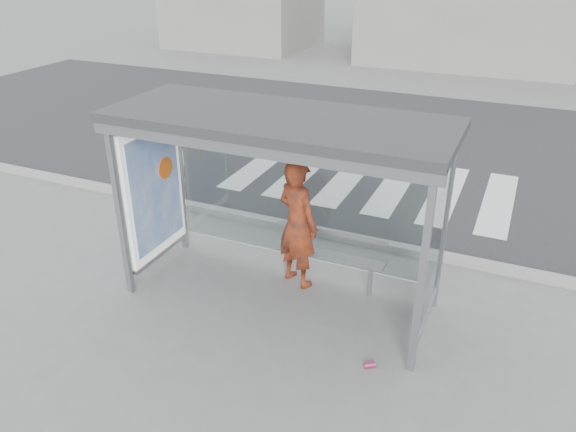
{
  "coord_description": "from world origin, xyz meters",
  "views": [
    {
      "loc": [
        2.73,
        -5.91,
        4.52
      ],
      "look_at": [
        0.04,
        0.2,
        1.19
      ],
      "focal_mm": 35.0,
      "sensor_mm": 36.0,
      "label": 1
    }
  ],
  "objects_px": {
    "soda_can": "(369,365)",
    "bus_shelter": "(254,159)",
    "person": "(298,224)",
    "bench": "(328,254)"
  },
  "relations": [
    {
      "from": "person",
      "to": "bench",
      "type": "bearing_deg",
      "value": -144.07
    },
    {
      "from": "bus_shelter",
      "to": "person",
      "type": "height_order",
      "value": "bus_shelter"
    },
    {
      "from": "bus_shelter",
      "to": "bench",
      "type": "distance_m",
      "value": 1.79
    },
    {
      "from": "bus_shelter",
      "to": "soda_can",
      "type": "bearing_deg",
      "value": -25.8
    },
    {
      "from": "bench",
      "to": "soda_can",
      "type": "xyz_separation_m",
      "value": [
        1.06,
        -1.45,
        -0.47
      ]
    },
    {
      "from": "person",
      "to": "bench",
      "type": "relative_size",
      "value": 1.16
    },
    {
      "from": "person",
      "to": "soda_can",
      "type": "bearing_deg",
      "value": 161.1
    },
    {
      "from": "soda_can",
      "to": "bus_shelter",
      "type": "bearing_deg",
      "value": 154.2
    },
    {
      "from": "person",
      "to": "bench",
      "type": "distance_m",
      "value": 0.63
    },
    {
      "from": "person",
      "to": "bus_shelter",
      "type": "bearing_deg",
      "value": 68.07
    }
  ]
}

